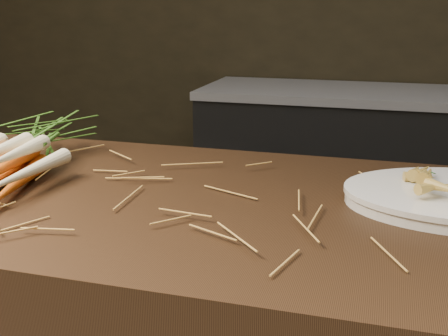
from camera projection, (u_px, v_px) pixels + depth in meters
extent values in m
cube|color=black|center=(383.00, 178.00, 2.81)|extent=(1.80, 0.60, 0.80)
cube|color=#99999E|center=(390.00, 95.00, 2.69)|extent=(1.82, 0.62, 0.04)
cone|color=#C93E05|center=(15.00, 184.00, 1.04)|extent=(0.11, 0.30, 0.04)
cone|color=beige|center=(12.00, 155.00, 1.03)|extent=(0.08, 0.28, 0.05)
cone|color=beige|center=(22.00, 175.00, 1.01)|extent=(0.04, 0.27, 0.03)
ellipsoid|color=#3E7222|center=(47.00, 136.00, 1.27)|extent=(0.22, 0.28, 0.09)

